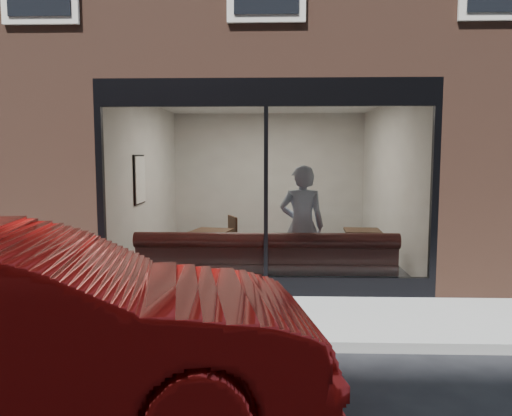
{
  "coord_description": "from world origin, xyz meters",
  "views": [
    {
      "loc": [
        0.09,
        -5.24,
        2.1
      ],
      "look_at": [
        -0.16,
        2.4,
        1.29
      ],
      "focal_mm": 35.0,
      "sensor_mm": 36.0,
      "label": 1
    }
  ],
  "objects_px": {
    "cafe_table_right": "(362,231)",
    "cafe_chair_right": "(293,251)",
    "parked_car": "(13,331)",
    "banquette": "(266,275)",
    "person": "(302,226)",
    "cafe_chair_left": "(223,254)",
    "cafe_table_left": "(211,231)"
  },
  "relations": [
    {
      "from": "cafe_chair_right",
      "to": "cafe_table_right",
      "type": "bearing_deg",
      "value": 165.0
    },
    {
      "from": "banquette",
      "to": "cafe_chair_left",
      "type": "height_order",
      "value": "banquette"
    },
    {
      "from": "cafe_table_right",
      "to": "parked_car",
      "type": "xyz_separation_m",
      "value": [
        -3.58,
        -5.39,
        0.04
      ]
    },
    {
      "from": "parked_car",
      "to": "person",
      "type": "bearing_deg",
      "value": -40.19
    },
    {
      "from": "cafe_table_right",
      "to": "cafe_chair_left",
      "type": "height_order",
      "value": "cafe_table_right"
    },
    {
      "from": "cafe_chair_left",
      "to": "cafe_chair_right",
      "type": "height_order",
      "value": "same"
    },
    {
      "from": "banquette",
      "to": "cafe_chair_right",
      "type": "height_order",
      "value": "banquette"
    },
    {
      "from": "person",
      "to": "cafe_table_right",
      "type": "height_order",
      "value": "person"
    },
    {
      "from": "cafe_chair_left",
      "to": "parked_car",
      "type": "height_order",
      "value": "parked_car"
    },
    {
      "from": "person",
      "to": "banquette",
      "type": "bearing_deg",
      "value": 21.08
    },
    {
      "from": "cafe_table_left",
      "to": "parked_car",
      "type": "relative_size",
      "value": 0.14
    },
    {
      "from": "cafe_table_right",
      "to": "cafe_chair_right",
      "type": "distance_m",
      "value": 1.48
    },
    {
      "from": "cafe_table_left",
      "to": "cafe_chair_right",
      "type": "height_order",
      "value": "cafe_table_left"
    },
    {
      "from": "cafe_table_right",
      "to": "cafe_chair_right",
      "type": "bearing_deg",
      "value": 151.04
    },
    {
      "from": "cafe_table_right",
      "to": "cafe_chair_right",
      "type": "relative_size",
      "value": 1.35
    },
    {
      "from": "banquette",
      "to": "cafe_table_right",
      "type": "distance_m",
      "value": 2.2
    },
    {
      "from": "banquette",
      "to": "parked_car",
      "type": "distance_m",
      "value": 4.56
    },
    {
      "from": "banquette",
      "to": "cafe_chair_right",
      "type": "bearing_deg",
      "value": 75.42
    },
    {
      "from": "cafe_table_left",
      "to": "cafe_chair_left",
      "type": "bearing_deg",
      "value": 69.78
    },
    {
      "from": "cafe_chair_left",
      "to": "cafe_chair_right",
      "type": "bearing_deg",
      "value": 172.32
    },
    {
      "from": "cafe_table_left",
      "to": "cafe_chair_right",
      "type": "xyz_separation_m",
      "value": [
        1.51,
        0.8,
        -0.5
      ]
    },
    {
      "from": "banquette",
      "to": "parked_car",
      "type": "xyz_separation_m",
      "value": [
        -1.86,
        -4.12,
        0.56
      ]
    },
    {
      "from": "person",
      "to": "cafe_chair_left",
      "type": "xyz_separation_m",
      "value": [
        -1.4,
        1.4,
        -0.73
      ]
    },
    {
      "from": "cafe_table_right",
      "to": "banquette",
      "type": "bearing_deg",
      "value": -143.66
    },
    {
      "from": "cafe_chair_right",
      "to": "parked_car",
      "type": "distance_m",
      "value": 6.53
    },
    {
      "from": "cafe_chair_right",
      "to": "banquette",
      "type": "bearing_deg",
      "value": 89.38
    },
    {
      "from": "cafe_chair_left",
      "to": "cafe_table_left",
      "type": "bearing_deg",
      "value": 47.49
    },
    {
      "from": "cafe_table_left",
      "to": "cafe_chair_left",
      "type": "relative_size",
      "value": 1.37
    },
    {
      "from": "cafe_chair_right",
      "to": "parked_car",
      "type": "relative_size",
      "value": 0.1
    },
    {
      "from": "person",
      "to": "cafe_table_right",
      "type": "relative_size",
      "value": 3.08
    },
    {
      "from": "person",
      "to": "cafe_table_right",
      "type": "xyz_separation_m",
      "value": [
        1.16,
        1.07,
        -0.23
      ]
    },
    {
      "from": "cafe_table_left",
      "to": "cafe_chair_right",
      "type": "relative_size",
      "value": 1.38
    }
  ]
}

